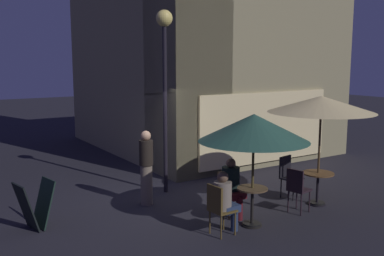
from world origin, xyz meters
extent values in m
plane|color=#222128|center=(0.00, 0.00, 0.00)|extent=(60.00, 60.00, 0.00)
cube|color=gray|center=(4.44, 1.89, 4.63)|extent=(6.89, 1.84, 9.27)
cube|color=gray|center=(1.91, 5.17, 4.63)|extent=(1.84, 8.39, 9.27)
cube|color=beige|center=(4.09, 0.94, 1.25)|extent=(4.82, 0.08, 2.10)
cylinder|color=black|center=(0.35, 0.42, 2.05)|extent=(0.10, 0.10, 4.10)
sphere|color=#FADD71|center=(0.35, 0.42, 4.21)|extent=(0.39, 0.39, 0.39)
cube|color=black|center=(-2.79, -0.30, 0.48)|extent=(0.39, 0.59, 0.93)
cube|color=black|center=(-3.15, -0.37, 0.48)|extent=(0.39, 0.59, 0.93)
cylinder|color=black|center=(2.76, -2.28, 0.01)|extent=(0.40, 0.40, 0.03)
cylinder|color=black|center=(2.76, -2.28, 0.36)|extent=(0.06, 0.06, 0.71)
cylinder|color=brown|center=(2.76, -2.28, 0.73)|extent=(0.70, 0.70, 0.03)
cylinder|color=black|center=(0.66, -2.49, 0.01)|extent=(0.40, 0.40, 0.03)
cylinder|color=black|center=(0.66, -2.49, 0.37)|extent=(0.06, 0.06, 0.75)
cylinder|color=brown|center=(0.66, -2.49, 0.76)|extent=(0.60, 0.60, 0.03)
cylinder|color=black|center=(2.76, -2.28, 0.03)|extent=(0.36, 0.36, 0.06)
cylinder|color=#4E3921|center=(2.76, -2.28, 1.21)|extent=(0.05, 0.05, 2.42)
cone|color=#E3CA89|center=(2.76, -2.28, 2.29)|extent=(2.35, 2.35, 0.36)
cylinder|color=black|center=(0.66, -2.49, 0.03)|extent=(0.36, 0.36, 0.06)
cylinder|color=#463C1D|center=(0.66, -2.49, 1.09)|extent=(0.05, 0.05, 2.18)
cone|color=#275041|center=(0.66, -2.49, 1.97)|extent=(2.15, 2.15, 0.53)
cylinder|color=black|center=(2.16, -2.24, 0.24)|extent=(0.03, 0.03, 0.48)
cylinder|color=black|center=(2.22, -2.55, 0.24)|extent=(0.03, 0.03, 0.48)
cylinder|color=black|center=(1.84, -2.30, 0.24)|extent=(0.03, 0.03, 0.48)
cylinder|color=black|center=(1.90, -2.61, 0.24)|extent=(0.03, 0.03, 0.48)
cube|color=black|center=(2.03, -2.42, 0.50)|extent=(0.47, 0.47, 0.03)
cube|color=black|center=(1.85, -2.46, 0.74)|extent=(0.11, 0.40, 0.46)
cylinder|color=black|center=(2.83, -1.74, 0.23)|extent=(0.03, 0.03, 0.45)
cylinder|color=black|center=(2.50, -1.80, 0.23)|extent=(0.03, 0.03, 0.45)
cylinder|color=black|center=(2.77, -1.40, 0.23)|extent=(0.03, 0.03, 0.45)
cylinder|color=black|center=(2.43, -1.46, 0.23)|extent=(0.03, 0.03, 0.45)
cube|color=black|center=(2.63, -1.60, 0.47)|extent=(0.50, 0.50, 0.04)
cube|color=black|center=(2.60, -1.41, 0.74)|extent=(0.43, 0.12, 0.49)
cylinder|color=#4E3C1B|center=(0.07, -2.35, 0.23)|extent=(0.03, 0.03, 0.46)
cylinder|color=#4E3C1B|center=(0.09, -2.69, 0.23)|extent=(0.03, 0.03, 0.46)
cylinder|color=#4E3C1B|center=(-0.27, -2.37, 0.23)|extent=(0.03, 0.03, 0.46)
cylinder|color=#4E3C1B|center=(-0.25, -2.71, 0.23)|extent=(0.03, 0.03, 0.46)
cube|color=#4E3C1B|center=(-0.09, -2.53, 0.47)|extent=(0.44, 0.44, 0.04)
cube|color=#4E3C1B|center=(-0.28, -2.54, 0.73)|extent=(0.06, 0.42, 0.48)
cylinder|color=brown|center=(0.82, -1.95, 0.24)|extent=(0.03, 0.03, 0.48)
cylinder|color=brown|center=(0.50, -1.96, 0.24)|extent=(0.03, 0.03, 0.48)
cylinder|color=brown|center=(0.81, -1.64, 0.24)|extent=(0.03, 0.03, 0.48)
cylinder|color=brown|center=(0.50, -1.64, 0.24)|extent=(0.03, 0.03, 0.48)
cube|color=brown|center=(0.66, -1.80, 0.50)|extent=(0.40, 0.40, 0.04)
cube|color=brown|center=(0.66, -1.62, 0.72)|extent=(0.39, 0.04, 0.42)
cube|color=#222E4B|center=(0.05, -2.52, 0.49)|extent=(0.38, 0.36, 0.14)
cylinder|color=#222E4B|center=(0.21, -2.51, 0.24)|extent=(0.14, 0.14, 0.49)
cylinder|color=slate|center=(-0.09, -2.53, 0.75)|extent=(0.34, 0.34, 0.53)
sphere|color=brown|center=(-0.09, -2.53, 1.11)|extent=(0.21, 0.21, 0.21)
cube|color=#4A1219|center=(0.66, -1.94, 0.49)|extent=(0.38, 0.36, 0.14)
cylinder|color=#4A1219|center=(0.66, -2.10, 0.24)|extent=(0.14, 0.14, 0.49)
cylinder|color=black|center=(0.66, -1.80, 0.77)|extent=(0.37, 0.37, 0.56)
sphere|color=brown|center=(0.66, -1.80, 1.14)|extent=(0.20, 0.20, 0.20)
cylinder|color=#746554|center=(-0.49, -0.19, 0.46)|extent=(0.27, 0.27, 0.92)
cylinder|color=black|center=(-0.49, -0.19, 1.20)|extent=(0.31, 0.31, 0.57)
sphere|color=tan|center=(-0.49, -0.19, 1.58)|extent=(0.22, 0.22, 0.22)
camera|label=1|loc=(-4.88, -8.93, 3.26)|focal=41.66mm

